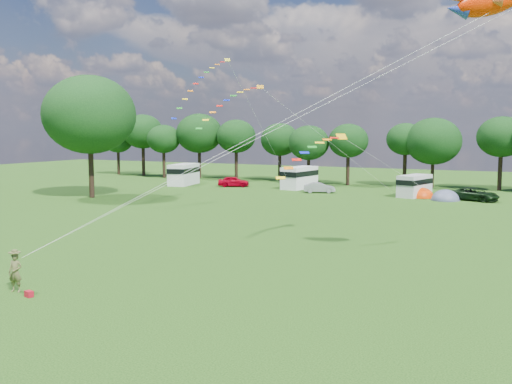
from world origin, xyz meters
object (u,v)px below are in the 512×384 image
at_px(car_d, 475,194).
at_px(campervan_a, 184,174).
at_px(fish_kite, 483,2).
at_px(campervan_c, 415,185).
at_px(tent_greyblue, 445,200).
at_px(kite_flyer, 15,272).
at_px(car_b, 319,188).
at_px(campervan_b, 299,177).
at_px(big_tree, 90,115).
at_px(tent_orange, 421,197).
at_px(car_a, 234,181).

xyz_separation_m(car_d, campervan_a, (-37.07, 1.17, 0.84)).
relative_size(car_d, fish_kite, 1.36).
xyz_separation_m(campervan_a, campervan_c, (30.65, -0.11, -0.22)).
height_order(car_d, fish_kite, fish_kite).
xyz_separation_m(tent_greyblue, kite_flyer, (-12.59, -44.37, 0.89)).
xyz_separation_m(car_d, tent_greyblue, (-2.83, -0.99, -0.66)).
height_order(campervan_a, fish_kite, fish_kite).
xyz_separation_m(car_b, campervan_b, (-3.97, 3.53, 0.87)).
relative_size(car_d, campervan_a, 0.81).
height_order(big_tree, campervan_a, big_tree).
distance_m(car_b, tent_orange, 11.70).
height_order(campervan_b, campervan_c, campervan_b).
height_order(car_b, fish_kite, fish_kite).
bearing_deg(big_tree, car_d, 22.29).
bearing_deg(campervan_a, kite_flyer, -165.80).
distance_m(kite_flyer, fish_kite, 25.01).
xyz_separation_m(car_b, car_d, (17.23, 0.02, 0.07)).
bearing_deg(car_d, car_b, 110.21).
height_order(campervan_a, kite_flyer, campervan_a).
relative_size(big_tree, car_a, 3.21).
xyz_separation_m(campervan_b, tent_greyblue, (18.38, -4.50, -1.46)).
distance_m(car_d, fish_kite, 36.30).
xyz_separation_m(car_d, campervan_c, (-6.43, 1.05, 0.62)).
height_order(big_tree, campervan_c, big_tree).
relative_size(campervan_a, tent_greyblue, 1.85).
relative_size(campervan_b, tent_greyblue, 1.79).
height_order(campervan_b, fish_kite, fish_kite).
bearing_deg(campervan_c, kite_flyer, -176.51).
xyz_separation_m(big_tree, fish_kite, (41.03, -18.32, 4.30)).
xyz_separation_m(big_tree, car_b, (20.77, 15.56, -8.41)).
distance_m(campervan_a, campervan_c, 30.65).
bearing_deg(car_b, campervan_a, 63.89).
height_order(car_a, campervan_a, campervan_a).
relative_size(big_tree, kite_flyer, 7.33).
xyz_separation_m(campervan_b, campervan_c, (14.78, -2.46, -0.19)).
bearing_deg(kite_flyer, tent_greyblue, 58.86).
bearing_deg(tent_greyblue, campervan_b, 166.24).
height_order(car_d, campervan_b, campervan_b).
relative_size(campervan_b, campervan_c, 1.12).
bearing_deg(car_b, campervan_c, -107.01).
bearing_deg(tent_greyblue, big_tree, -157.47).
relative_size(campervan_a, kite_flyer, 3.37).
height_order(car_b, kite_flyer, kite_flyer).
xyz_separation_m(campervan_c, tent_greyblue, (3.60, -2.04, -1.27)).
bearing_deg(tent_orange, tent_greyblue, -30.40).
height_order(tent_orange, fish_kite, fish_kite).
distance_m(car_d, campervan_a, 37.10).
distance_m(big_tree, campervan_c, 36.51).
bearing_deg(kite_flyer, big_tree, 111.87).
xyz_separation_m(tent_orange, tent_greyblue, (2.74, -1.61, -0.00)).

